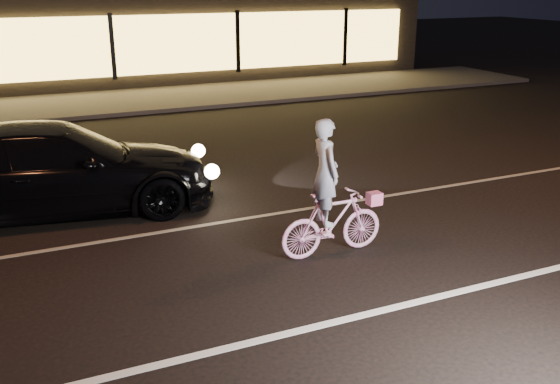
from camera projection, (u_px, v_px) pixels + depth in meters
name	position (u px, v px, depth m)	size (l,w,h in m)	color
ground	(310.00, 264.00, 8.70)	(90.00, 90.00, 0.00)	black
lane_stripe_near	(367.00, 314.00, 7.40)	(60.00, 0.12, 0.01)	silver
lane_stripe_far	(256.00, 217.00, 10.42)	(60.00, 0.10, 0.01)	gray
sidewalk	(127.00, 101.00, 19.90)	(30.00, 4.00, 0.12)	#383533
storefront	(92.00, 22.00, 24.37)	(25.40, 8.42, 4.20)	black
cyclist	(331.00, 208.00, 8.80)	(1.60, 0.55, 2.01)	#DE3A99
sedan	(56.00, 169.00, 10.44)	(5.48, 2.81, 1.52)	black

